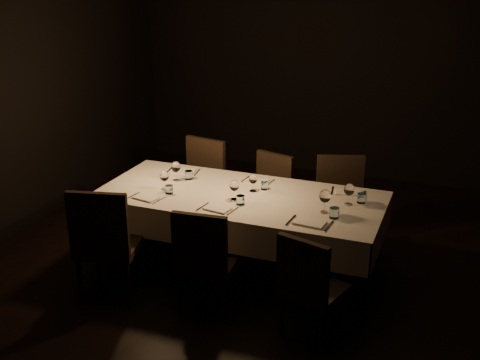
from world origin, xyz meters
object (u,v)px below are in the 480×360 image
at_px(chair_far_left, 200,181).
at_px(chair_far_center, 269,193).
at_px(chair_near_right, 309,283).
at_px(chair_near_center, 205,257).
at_px(chair_far_right, 340,201).
at_px(chair_near_left, 105,240).
at_px(dining_table, 240,202).

bearing_deg(chair_far_left, chair_far_center, 14.44).
bearing_deg(chair_near_right, chair_near_center, 12.46).
bearing_deg(chair_near_center, chair_far_right, -121.59).
xyz_separation_m(chair_far_left, chair_far_right, (1.48, 0.02, -0.01)).
bearing_deg(chair_near_center, chair_far_center, -95.61).
height_order(chair_near_left, chair_far_left, chair_near_left).
bearing_deg(chair_far_right, chair_far_center, 159.17).
height_order(chair_near_center, chair_near_right, chair_near_center).
xyz_separation_m(chair_far_center, chair_far_right, (0.74, -0.03, 0.03)).
height_order(dining_table, chair_far_left, chair_far_left).
relative_size(dining_table, chair_far_right, 2.65).
relative_size(chair_near_center, chair_far_left, 0.95).
relative_size(chair_far_left, chair_far_right, 1.02).
relative_size(dining_table, chair_near_right, 2.88).
bearing_deg(chair_far_right, chair_far_left, 162.27).
xyz_separation_m(chair_near_right, chair_far_center, (-0.85, 1.60, 0.01)).
distance_m(chair_near_center, chair_far_right, 1.68).
xyz_separation_m(dining_table, chair_far_left, (-0.73, 0.73, -0.15)).
xyz_separation_m(dining_table, chair_near_right, (0.86, -0.82, -0.20)).
distance_m(chair_near_left, chair_near_center, 0.86).
bearing_deg(dining_table, chair_near_right, -43.69).
relative_size(chair_near_right, chair_far_center, 0.99).
xyz_separation_m(chair_near_left, chair_near_right, (1.71, 0.04, -0.07)).
bearing_deg(chair_near_center, chair_far_left, -68.82).
xyz_separation_m(dining_table, chair_far_center, (0.01, 0.78, -0.19)).
relative_size(chair_near_center, chair_far_center, 1.04).
relative_size(dining_table, chair_near_left, 2.46).
xyz_separation_m(chair_near_center, chair_far_left, (-0.73, 1.49, 0.02)).
xyz_separation_m(dining_table, chair_near_center, (-0.01, -0.76, -0.18)).
distance_m(chair_near_left, chair_near_right, 1.72).
height_order(chair_near_center, chair_far_left, chair_far_left).
bearing_deg(chair_far_center, chair_far_left, -159.63).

